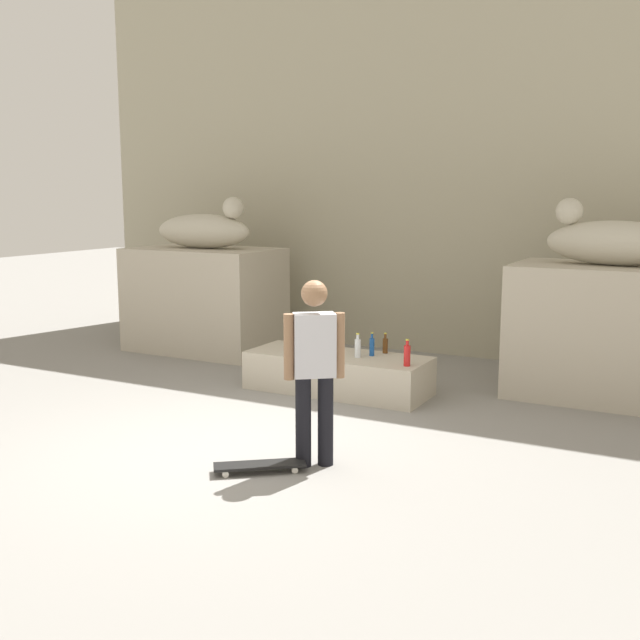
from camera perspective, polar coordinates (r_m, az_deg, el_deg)
ground_plane at (r=7.37m, az=-7.08°, el=-9.60°), size 40.00×40.00×0.00m
facade_wall at (r=11.78m, az=8.15°, el=12.73°), size 11.63×0.60×6.16m
pedestal_left at (r=11.76m, az=-8.69°, el=1.54°), size 2.24×1.38×1.58m
pedestal_right at (r=9.53m, az=21.02°, el=-0.87°), size 2.24×1.38×1.58m
statue_reclining_left at (r=11.64m, az=-8.68°, el=6.76°), size 1.62×0.62×0.78m
statue_reclining_right at (r=9.41m, az=21.20°, el=5.58°), size 1.66×0.77×0.78m
ledge_block at (r=9.26m, az=1.35°, el=-4.03°), size 2.23×0.86×0.47m
skater at (r=6.63m, az=-0.43°, el=-3.41°), size 0.45×0.38×1.67m
skateboard at (r=6.73m, az=-4.58°, el=-10.87°), size 0.76×0.64×0.08m
bottle_blue at (r=9.12m, az=3.94°, el=-1.99°), size 0.06×0.06×0.29m
bottle_red at (r=8.62m, az=6.59°, el=-2.64°), size 0.08×0.08×0.31m
bottle_clear at (r=9.03m, az=2.86°, el=-2.09°), size 0.07×0.07×0.29m
bottle_brown at (r=9.28m, az=4.95°, el=-1.90°), size 0.06×0.06×0.25m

